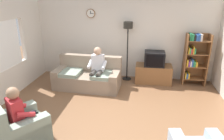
{
  "coord_description": "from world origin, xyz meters",
  "views": [
    {
      "loc": [
        0.64,
        -3.85,
        2.62
      ],
      "look_at": [
        -0.12,
        0.89,
        0.83
      ],
      "focal_mm": 32.86,
      "sensor_mm": 36.0,
      "label": 1
    }
  ],
  "objects": [
    {
      "name": "couch",
      "position": [
        -0.95,
        1.56,
        0.31
      ],
      "size": [
        1.93,
        0.96,
        0.9
      ],
      "color": "gray",
      "rests_on": "ground_plane"
    },
    {
      "name": "ground_plane",
      "position": [
        0.0,
        0.0,
        0.0
      ],
      "size": [
        12.0,
        12.0,
        0.0
      ],
      "primitive_type": "plane",
      "color": "brown"
    },
    {
      "name": "person_in_left_armchair",
      "position": [
        -1.51,
        -0.92,
        0.6
      ],
      "size": [
        0.62,
        0.64,
        1.12
      ],
      "color": "red",
      "rests_on": "ground_plane"
    },
    {
      "name": "tv",
      "position": [
        0.97,
        2.23,
        0.78
      ],
      "size": [
        0.6,
        0.49,
        0.44
      ],
      "color": "black",
      "rests_on": "tv_stand"
    },
    {
      "name": "armchair_near_window",
      "position": [
        -1.56,
        -0.99,
        0.29
      ],
      "size": [
        1.17,
        1.19,
        0.9
      ],
      "color": "gray",
      "rests_on": "ground_plane"
    },
    {
      "name": "floor_lamp",
      "position": [
        0.14,
        2.35,
        1.45
      ],
      "size": [
        0.28,
        0.28,
        1.85
      ],
      "color": "black",
      "rests_on": "ground_plane"
    },
    {
      "name": "back_wall_assembly",
      "position": [
        -0.0,
        2.66,
        1.35
      ],
      "size": [
        6.2,
        0.17,
        2.7
      ],
      "color": "silver",
      "rests_on": "ground_plane"
    },
    {
      "name": "bookshelf",
      "position": [
        2.14,
        2.32,
        0.85
      ],
      "size": [
        0.68,
        0.36,
        1.57
      ],
      "color": "brown",
      "rests_on": "ground_plane"
    },
    {
      "name": "tv_stand",
      "position": [
        0.97,
        2.25,
        0.28
      ],
      "size": [
        1.1,
        0.56,
        0.56
      ],
      "color": "brown",
      "rests_on": "ground_plane"
    },
    {
      "name": "person_on_couch",
      "position": [
        -0.63,
        1.45,
        0.7
      ],
      "size": [
        0.52,
        0.55,
        1.24
      ],
      "color": "silver",
      "rests_on": "ground_plane"
    }
  ]
}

